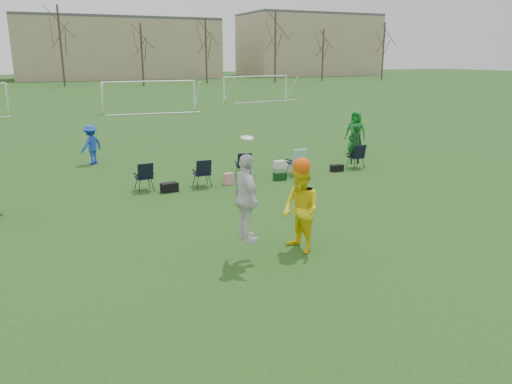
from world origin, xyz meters
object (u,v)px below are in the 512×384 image
fielder_blue (91,145)px  goal_mid (149,88)px  fielder_green_far (356,132)px  goal_right (256,81)px  center_contest (279,204)px

fielder_blue → goal_mid: (6.62, 19.06, 1.10)m
fielder_blue → fielder_green_far: bearing=129.0°
fielder_green_far → goal_right: bearing=125.5°
fielder_green_far → goal_right: goal_right is taller
fielder_blue → goal_mid: 20.20m
fielder_green_far → goal_mid: 22.04m
goal_mid → goal_right: size_ratio=1.01×
fielder_blue → fielder_green_far: fielder_green_far is taller
fielder_blue → center_contest: size_ratio=0.59×
fielder_green_far → goal_right: size_ratio=0.27×
center_contest → goal_mid: (3.92, 31.07, 0.73)m
center_contest → goal_mid: center_contest is taller
center_contest → goal_mid: bearing=82.8°
center_contest → goal_mid: 31.32m
fielder_green_far → center_contest: bearing=-82.0°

